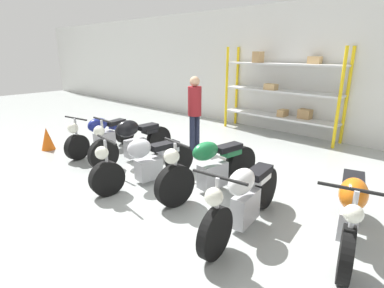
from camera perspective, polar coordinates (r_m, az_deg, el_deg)
The scene contains 11 objects.
ground_plane at distance 5.43m, azimuth -2.90°, elevation -8.00°, with size 30.00×30.00×0.00m, color #9EA3A0.
back_wall at distance 8.99m, azimuth 20.19°, elevation 12.97°, with size 30.00×0.08×3.60m.
shelving_rack at distance 8.87m, azimuth 16.61°, elevation 9.79°, with size 3.41×0.63×2.44m.
motorcycle_blue at distance 7.48m, azimuth -16.79°, elevation 1.76°, with size 0.74×2.04×0.95m.
motorcycle_black at distance 6.59m, azimuth -11.35°, elevation 0.71°, with size 0.68×2.09×1.05m.
motorcycle_silver at distance 5.45m, azimuth -8.90°, elevation -3.34°, with size 0.68×2.09×0.98m.
motorcycle_green at distance 5.02m, azimuth 3.36°, elevation -4.54°, with size 0.63×2.15×1.04m.
motorcycle_white at distance 4.07m, azimuth 9.89°, elevation -10.08°, with size 0.69×2.10×1.02m.
motorcycle_orange at distance 4.19m, azimuth 27.90°, elevation -10.98°, with size 0.84×2.02×1.04m.
person_browsing at distance 7.09m, azimuth 0.51°, elevation 6.96°, with size 0.34×0.34×1.77m.
traffic_cone at distance 8.10m, azimuth -25.86°, elevation 0.92°, with size 0.32×0.32×0.55m.
Camera 1 is at (3.54, -3.41, 2.32)m, focal length 28.00 mm.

